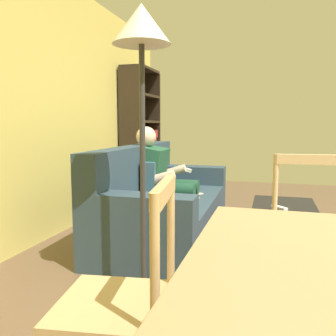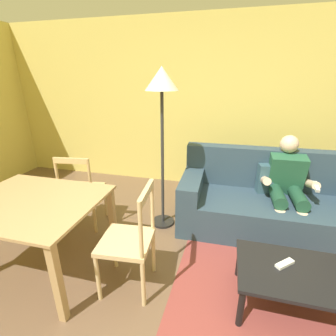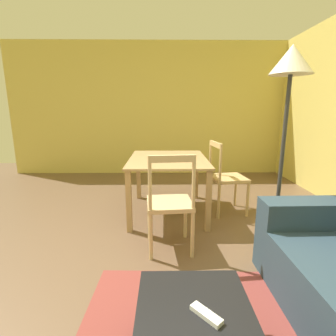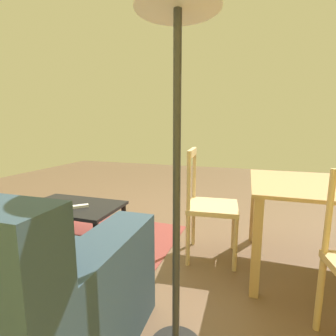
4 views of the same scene
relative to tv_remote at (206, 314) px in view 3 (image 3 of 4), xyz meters
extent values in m
plane|color=brown|center=(-0.79, -0.52, -0.38)|extent=(9.18, 9.18, 0.00)
cube|color=#D2BE5D|center=(-4.38, -0.52, 0.93)|extent=(0.12, 5.58, 2.63)
cube|color=#2D4251|center=(-0.90, 1.05, 0.13)|extent=(0.25, 0.93, 0.21)
cylinder|color=black|center=(-0.32, -0.30, -0.21)|extent=(0.05, 0.05, 0.34)
cylinder|color=black|center=(-0.32, 0.20, -0.21)|extent=(0.05, 0.05, 0.34)
cube|color=white|center=(0.00, 0.00, 0.00)|extent=(0.16, 0.15, 0.02)
cube|color=tan|center=(-2.18, -0.15, 0.33)|extent=(1.21, 0.97, 0.02)
cube|color=tan|center=(-2.73, -0.59, -0.03)|extent=(0.06, 0.06, 0.70)
cube|color=tan|center=(-1.63, -0.59, -0.03)|extent=(0.06, 0.06, 0.70)
cube|color=tan|center=(-2.73, 0.29, -0.03)|extent=(0.06, 0.06, 0.70)
cube|color=tan|center=(-1.63, 0.29, -0.03)|extent=(0.06, 0.06, 0.70)
cube|color=tan|center=(-2.18, 0.64, 0.08)|extent=(0.48, 0.48, 0.04)
cylinder|color=tan|center=(-2.02, 0.85, -0.15)|extent=(0.04, 0.04, 0.46)
cylinder|color=tan|center=(-2.39, 0.80, -0.15)|extent=(0.04, 0.04, 0.46)
cylinder|color=tan|center=(-1.96, 0.48, -0.15)|extent=(0.04, 0.04, 0.46)
cylinder|color=tan|center=(-2.34, 0.42, -0.15)|extent=(0.04, 0.04, 0.46)
cylinder|color=tan|center=(-1.96, 0.48, 0.32)|extent=(0.03, 0.03, 0.48)
cylinder|color=tan|center=(-2.34, 0.42, 0.32)|extent=(0.03, 0.03, 0.48)
cube|color=tan|center=(-2.15, 0.45, 0.52)|extent=(0.38, 0.09, 0.06)
cube|color=#D1B27F|center=(-1.28, -0.15, 0.08)|extent=(0.46, 0.46, 0.04)
cylinder|color=#D1B27F|center=(-1.48, 0.02, -0.15)|extent=(0.04, 0.04, 0.46)
cylinder|color=#D1B27F|center=(-1.45, -0.36, -0.15)|extent=(0.04, 0.04, 0.46)
cylinder|color=#D1B27F|center=(-1.10, 0.06, -0.15)|extent=(0.04, 0.04, 0.46)
cylinder|color=#D1B27F|center=(-1.07, -0.32, -0.15)|extent=(0.04, 0.04, 0.46)
cylinder|color=#D1B27F|center=(-1.10, 0.06, 0.33)|extent=(0.03, 0.03, 0.50)
cylinder|color=#D1B27F|center=(-1.07, -0.32, 0.33)|extent=(0.03, 0.03, 0.50)
cube|color=#D1B27F|center=(-1.09, -0.13, 0.55)|extent=(0.07, 0.38, 0.06)
cylinder|color=black|center=(-1.24, 0.87, -0.37)|extent=(0.28, 0.28, 0.03)
cylinder|color=#333333|center=(-1.24, 0.87, 0.43)|extent=(0.04, 0.04, 1.62)
cone|color=beige|center=(-1.24, 0.87, 1.36)|extent=(0.36, 0.36, 0.24)
camera|label=1|loc=(-3.33, 0.09, 0.76)|focal=37.88mm
camera|label=2|loc=(-0.52, -1.67, 1.37)|focal=25.63mm
camera|label=3|loc=(1.04, -0.20, 0.96)|focal=27.61mm
camera|label=4|loc=(-1.54, 1.92, 0.77)|focal=26.23mm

